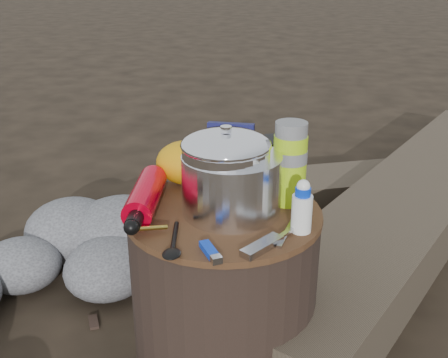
% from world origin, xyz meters
% --- Properties ---
extents(ground, '(60.00, 60.00, 0.00)m').
position_xyz_m(ground, '(0.00, 0.00, 0.00)').
color(ground, black).
rests_on(ground, ground).
extents(stump, '(0.44, 0.44, 0.40)m').
position_xyz_m(stump, '(0.00, 0.00, 0.20)').
color(stump, black).
rests_on(stump, ground).
extents(rock_ring, '(0.50, 1.09, 0.22)m').
position_xyz_m(rock_ring, '(-0.51, -0.06, 0.11)').
color(rock_ring, '#5D5D62').
rests_on(rock_ring, ground).
extents(log_main, '(1.22, 2.06, 0.18)m').
position_xyz_m(log_main, '(0.55, 0.80, 0.09)').
color(log_main, '#43382B').
rests_on(log_main, ground).
extents(log_small, '(1.37, 0.77, 0.11)m').
position_xyz_m(log_small, '(0.42, 1.04, 0.06)').
color(log_small, '#43382B').
rests_on(log_small, ground).
extents(foil_windscreen, '(0.22, 0.22, 0.13)m').
position_xyz_m(foil_windscreen, '(0.02, 0.00, 0.47)').
color(foil_windscreen, silver).
rests_on(foil_windscreen, stump).
extents(camping_pot, '(0.19, 0.19, 0.19)m').
position_xyz_m(camping_pot, '(0.01, -0.01, 0.50)').
color(camping_pot, white).
rests_on(camping_pot, stump).
extents(fuel_bottle, '(0.10, 0.28, 0.07)m').
position_xyz_m(fuel_bottle, '(-0.18, -0.02, 0.43)').
color(fuel_bottle, red).
rests_on(fuel_bottle, stump).
extents(thermos, '(0.08, 0.08, 0.19)m').
position_xyz_m(thermos, '(0.14, 0.07, 0.50)').
color(thermos, '#A6D816').
rests_on(thermos, stump).
extents(travel_mug, '(0.08, 0.08, 0.12)m').
position_xyz_m(travel_mug, '(0.09, 0.16, 0.46)').
color(travel_mug, black).
rests_on(travel_mug, stump).
extents(stuff_sack, '(0.16, 0.13, 0.11)m').
position_xyz_m(stuff_sack, '(-0.12, 0.14, 0.46)').
color(stuff_sack, orange).
rests_on(stuff_sack, stump).
extents(food_pouch, '(0.12, 0.03, 0.15)m').
position_xyz_m(food_pouch, '(-0.02, 0.18, 0.48)').
color(food_pouch, '#0F1148').
rests_on(food_pouch, stump).
extents(lighter, '(0.06, 0.08, 0.01)m').
position_xyz_m(lighter, '(0.00, -0.19, 0.41)').
color(lighter, '#0A35CE').
rests_on(lighter, stump).
extents(multitool, '(0.08, 0.10, 0.01)m').
position_xyz_m(multitool, '(0.10, -0.15, 0.41)').
color(multitool, '#ADADB3').
rests_on(multitool, stump).
extents(pot_grabber, '(0.08, 0.14, 0.01)m').
position_xyz_m(pot_grabber, '(0.15, -0.08, 0.41)').
color(pot_grabber, '#ADADB3').
rests_on(pot_grabber, stump).
extents(spork, '(0.06, 0.14, 0.01)m').
position_xyz_m(spork, '(-0.08, -0.15, 0.41)').
color(spork, black).
rests_on(spork, stump).
extents(squeeze_bottle, '(0.04, 0.04, 0.10)m').
position_xyz_m(squeeze_bottle, '(0.17, -0.06, 0.45)').
color(squeeze_bottle, white).
rests_on(squeeze_bottle, stump).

